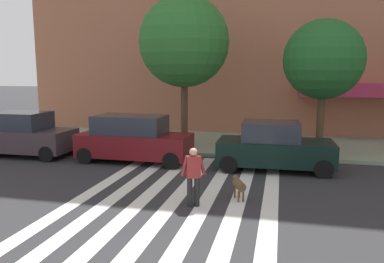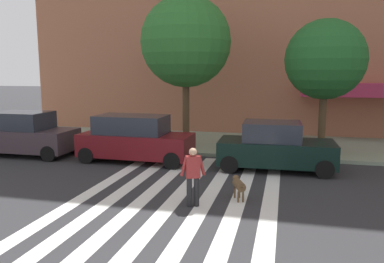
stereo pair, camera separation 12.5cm
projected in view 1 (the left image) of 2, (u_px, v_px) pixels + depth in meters
ground_plane at (183, 206)px, 10.49m from camera, size 160.00×160.00×0.00m
sidewalk_far at (229, 143)px, 19.42m from camera, size 80.00×6.00×0.15m
crosswalk_stripes at (170, 205)px, 10.57m from camera, size 5.85×11.99×0.01m
parked_car_near_curb at (24, 135)px, 16.81m from camera, size 4.28×2.07×1.93m
parked_car_behind_first at (134, 139)px, 15.64m from camera, size 4.63×1.97×1.92m
parked_car_third_in_line at (274, 147)px, 14.38m from camera, size 4.33×2.14×1.82m
street_tree_nearest at (184, 42)px, 17.70m from camera, size 4.24×4.24×7.04m
street_tree_middle at (323, 60)px, 15.89m from camera, size 3.34×3.34×5.71m
pedestrian_dog_walker at (193, 174)px, 10.37m from camera, size 0.69×0.36×1.64m
dog_on_leash at (239, 185)px, 11.01m from camera, size 0.49×0.94×0.65m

